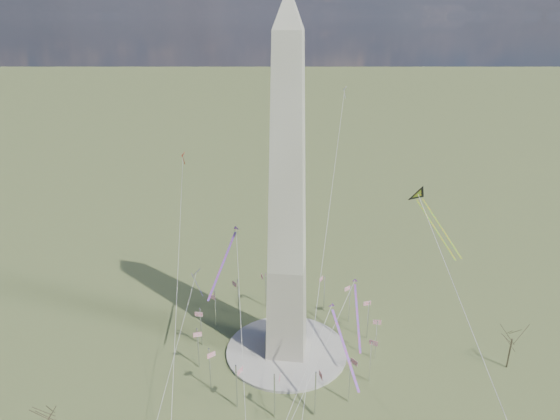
# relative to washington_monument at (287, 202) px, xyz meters

# --- Properties ---
(ground) EXTENTS (2000.00, 2000.00, 0.00)m
(ground) POSITION_rel_washington_monument_xyz_m (0.00, 0.00, -47.95)
(ground) COLOR brown
(ground) RESTS_ON ground
(plaza) EXTENTS (36.00, 36.00, 0.80)m
(plaza) POSITION_rel_washington_monument_xyz_m (0.00, 0.00, -47.55)
(plaza) COLOR #A6A498
(plaza) RESTS_ON ground
(washington_monument) EXTENTS (15.56, 15.56, 100.00)m
(washington_monument) POSITION_rel_washington_monument_xyz_m (0.00, 0.00, 0.00)
(washington_monument) COLOR #B3AB96
(washington_monument) RESTS_ON plaza
(flagpole_ring) EXTENTS (54.40, 54.40, 13.00)m
(flagpole_ring) POSITION_rel_washington_monument_xyz_m (-0.00, -0.00, -40.68)
(flagpole_ring) COLOR silver
(flagpole_ring) RESTS_ON ground
(tree_near) EXTENTS (8.25, 8.25, 14.43)m
(tree_near) POSITION_rel_washington_monument_xyz_m (63.35, 1.11, -37.66)
(tree_near) COLOR #4B402D
(tree_near) RESTS_ON ground
(tree_far) EXTENTS (7.46, 7.46, 13.06)m
(tree_far) POSITION_rel_washington_monument_xyz_m (-49.30, -43.31, -38.65)
(tree_far) COLOR #4B402D
(tree_far) RESTS_ON ground
(kite_delta_black) EXTENTS (13.81, 17.10, 14.88)m
(kite_delta_black) POSITION_rel_washington_monument_xyz_m (34.76, 3.37, 1.27)
(kite_delta_black) COLOR black
(kite_delta_black) RESTS_ON ground
(kite_diamond_purple) EXTENTS (2.59, 3.50, 10.21)m
(kite_diamond_purple) POSITION_rel_washington_monument_xyz_m (-28.30, 6.31, -27.44)
(kite_diamond_purple) COLOR navy
(kite_diamond_purple) RESTS_ON ground
(kite_streamer_left) EXTENTS (8.35, 17.53, 12.76)m
(kite_streamer_left) POSITION_rel_washington_monument_xyz_m (15.61, -20.96, -26.13)
(kite_streamer_left) COLOR #E1234F
(kite_streamer_left) RESTS_ON ground
(kite_streamer_mid) EXTENTS (5.13, 19.74, 13.67)m
(kite_streamer_mid) POSITION_rel_washington_monument_xyz_m (-16.69, -1.71, -15.47)
(kite_streamer_mid) COLOR #E1234F
(kite_streamer_mid) RESTS_ON ground
(kite_streamer_right) EXTENTS (3.13, 18.84, 12.94)m
(kite_streamer_right) POSITION_rel_washington_monument_xyz_m (19.95, 1.64, -31.57)
(kite_streamer_right) COLOR #E1234F
(kite_streamer_right) RESTS_ON ground
(kite_small_red) EXTENTS (1.17, 1.81, 4.41)m
(kite_small_red) POSITION_rel_washington_monument_xyz_m (-38.66, 32.44, 2.58)
(kite_small_red) COLOR red
(kite_small_red) RESTS_ON ground
(kite_small_white) EXTENTS (1.18, 1.80, 3.92)m
(kite_small_white) POSITION_rel_washington_monument_xyz_m (13.64, 43.29, 23.52)
(kite_small_white) COLOR silver
(kite_small_white) RESTS_ON ground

